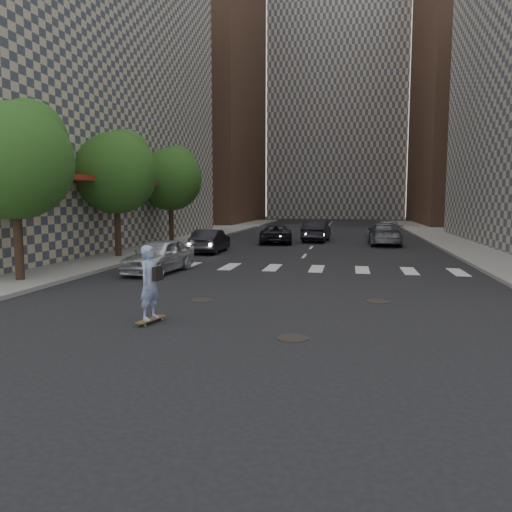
{
  "coord_description": "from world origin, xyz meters",
  "views": [
    {
      "loc": [
        2.38,
        -13.26,
        3.06
      ],
      "look_at": [
        -0.49,
        2.16,
        1.3
      ],
      "focal_mm": 35.0,
      "sensor_mm": 36.0,
      "label": 1
    }
  ],
  "objects": [
    {
      "name": "ground",
      "position": [
        0.0,
        0.0,
        0.0
      ],
      "size": [
        160.0,
        160.0,
        0.0
      ],
      "primitive_type": "plane",
      "color": "black",
      "rests_on": "ground"
    },
    {
      "name": "sidewalk_left",
      "position": [
        -14.5,
        20.0,
        0.07
      ],
      "size": [
        13.0,
        80.0,
        0.15
      ],
      "primitive_type": "cube",
      "color": "gray",
      "rests_on": "ground"
    },
    {
      "name": "building_left",
      "position": [
        -18.49,
        18.48,
        12.48
      ],
      "size": [
        16.4,
        33.0,
        25.0
      ],
      "color": "tan",
      "rests_on": "ground"
    },
    {
      "name": "tower_left",
      "position": [
        -20.0,
        55.0,
        20.0
      ],
      "size": [
        18.0,
        24.0,
        40.0
      ],
      "primitive_type": "cube",
      "color": "brown",
      "rests_on": "ground"
    },
    {
      "name": "tower_right",
      "position": [
        20.0,
        55.0,
        18.0
      ],
      "size": [
        18.0,
        24.0,
        36.0
      ],
      "primitive_type": "cube",
      "color": "brown",
      "rests_on": "ground"
    },
    {
      "name": "tower_center",
      "position": [
        0.0,
        78.0,
        24.0
      ],
      "size": [
        22.0,
        20.0,
        48.0
      ],
      "primitive_type": "cube",
      "color": "#ADA08E",
      "rests_on": "ground"
    },
    {
      "name": "tree_a",
      "position": [
        -9.45,
        3.14,
        4.65
      ],
      "size": [
        4.2,
        4.2,
        6.6
      ],
      "color": "#382619",
      "rests_on": "sidewalk_left"
    },
    {
      "name": "tree_b",
      "position": [
        -9.45,
        11.14,
        4.65
      ],
      "size": [
        4.2,
        4.2,
        6.6
      ],
      "color": "#382619",
      "rests_on": "sidewalk_left"
    },
    {
      "name": "tree_c",
      "position": [
        -9.45,
        19.14,
        4.65
      ],
      "size": [
        4.2,
        4.2,
        6.6
      ],
      "color": "#382619",
      "rests_on": "sidewalk_left"
    },
    {
      "name": "manhole_a",
      "position": [
        1.2,
        -2.5,
        0.01
      ],
      "size": [
        0.7,
        0.7,
        0.02
      ],
      "primitive_type": "cylinder",
      "color": "black",
      "rests_on": "ground"
    },
    {
      "name": "manhole_b",
      "position": [
        -2.0,
        1.2,
        0.01
      ],
      "size": [
        0.7,
        0.7,
        0.02
      ],
      "primitive_type": "cylinder",
      "color": "black",
      "rests_on": "ground"
    },
    {
      "name": "manhole_c",
      "position": [
        3.3,
        2.0,
        0.01
      ],
      "size": [
        0.7,
        0.7,
        0.02
      ],
      "primitive_type": "cylinder",
      "color": "black",
      "rests_on": "ground"
    },
    {
      "name": "skateboarder",
      "position": [
        -2.44,
        -1.73,
        1.02
      ],
      "size": [
        0.6,
        1.01,
        1.95
      ],
      "rotation": [
        0.0,
        0.0,
        -0.26
      ],
      "color": "brown",
      "rests_on": "ground"
    },
    {
      "name": "silver_sedan",
      "position": [
        -5.5,
        6.6,
        0.72
      ],
      "size": [
        2.19,
        4.42,
        1.45
      ],
      "primitive_type": "imported",
      "rotation": [
        0.0,
        0.0,
        -0.12
      ],
      "color": "silver",
      "rests_on": "ground"
    },
    {
      "name": "traffic_car_a",
      "position": [
        -5.58,
        14.84,
        0.68
      ],
      "size": [
        1.48,
        4.15,
        1.36
      ],
      "primitive_type": "imported",
      "rotation": [
        0.0,
        0.0,
        3.15
      ],
      "color": "black",
      "rests_on": "ground"
    },
    {
      "name": "traffic_car_b",
      "position": [
        4.79,
        22.0,
        0.77
      ],
      "size": [
        2.28,
        5.36,
        1.54
      ],
      "primitive_type": "imported",
      "rotation": [
        0.0,
        0.0,
        3.16
      ],
      "color": "#57585E",
      "rests_on": "ground"
    },
    {
      "name": "traffic_car_c",
      "position": [
        -2.71,
        21.84,
        0.66
      ],
      "size": [
        2.78,
        5.01,
        1.33
      ],
      "primitive_type": "imported",
      "rotation": [
        0.0,
        0.0,
        3.27
      ],
      "color": "black",
      "rests_on": "ground"
    },
    {
      "name": "traffic_car_d",
      "position": [
        5.37,
        28.0,
        0.76
      ],
      "size": [
        2.36,
        4.68,
        1.53
      ],
      "primitive_type": "imported",
      "rotation": [
        0.0,
        0.0,
        3.27
      ],
      "color": "#A9ABB1",
      "rests_on": "ground"
    },
    {
      "name": "traffic_car_e",
      "position": [
        0.01,
        24.0,
        0.77
      ],
      "size": [
        1.95,
        4.78,
        1.54
      ],
      "primitive_type": "imported",
      "rotation": [
        0.0,
        0.0,
        3.07
      ],
      "color": "black",
      "rests_on": "ground"
    }
  ]
}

